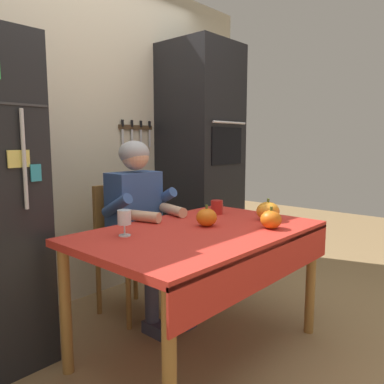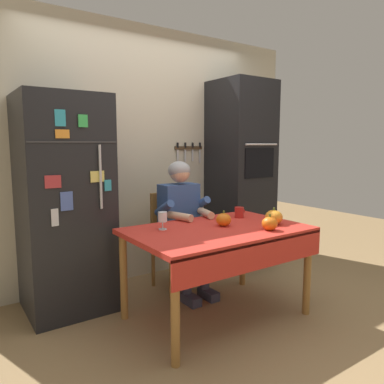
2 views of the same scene
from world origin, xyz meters
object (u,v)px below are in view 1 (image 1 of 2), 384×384
(chair_behind_person, at_px, (124,242))
(coffee_mug, at_px, (217,207))
(wine_glass, at_px, (124,218))
(pumpkin_medium, at_px, (271,219))
(seated_person, at_px, (141,215))
(pumpkin_large, at_px, (268,211))
(wall_oven, at_px, (200,162))
(pumpkin_small, at_px, (207,217))
(dining_table, at_px, (203,244))

(chair_behind_person, height_order, coffee_mug, chair_behind_person)
(coffee_mug, xyz_separation_m, wine_glass, (-0.81, -0.01, 0.05))
(chair_behind_person, height_order, pumpkin_medium, chair_behind_person)
(seated_person, height_order, pumpkin_large, seated_person)
(coffee_mug, relative_size, wine_glass, 0.78)
(chair_behind_person, distance_m, wine_glass, 0.79)
(wine_glass, height_order, pumpkin_large, same)
(wall_oven, distance_m, pumpkin_large, 1.24)
(seated_person, relative_size, pumpkin_medium, 9.74)
(seated_person, xyz_separation_m, pumpkin_large, (0.42, -0.74, 0.06))
(pumpkin_large, distance_m, pumpkin_small, 0.43)
(wall_oven, xyz_separation_m, coffee_mug, (-0.63, -0.69, -0.26))
(wine_glass, distance_m, pumpkin_medium, 0.83)
(pumpkin_large, relative_size, pumpkin_small, 1.13)
(wall_oven, height_order, pumpkin_small, wall_oven)
(seated_person, xyz_separation_m, pumpkin_small, (0.03, -0.56, 0.06))
(wine_glass, bearing_deg, pumpkin_large, -22.89)
(dining_table, bearing_deg, pumpkin_medium, -43.19)
(wall_oven, xyz_separation_m, chair_behind_person, (-1.00, -0.13, -0.54))
(wine_glass, bearing_deg, seated_person, 41.12)
(seated_person, bearing_deg, pumpkin_medium, -74.95)
(wall_oven, distance_m, chair_behind_person, 1.14)
(wall_oven, relative_size, pumpkin_small, 16.32)
(chair_behind_person, bearing_deg, seated_person, -90.00)
(seated_person, distance_m, pumpkin_small, 0.56)
(wall_oven, height_order, seated_person, wall_oven)
(pumpkin_large, xyz_separation_m, pumpkin_small, (-0.39, 0.19, -0.01))
(pumpkin_large, distance_m, pumpkin_medium, 0.23)
(chair_behind_person, relative_size, pumpkin_small, 7.23)
(dining_table, xyz_separation_m, pumpkin_medium, (0.29, -0.27, 0.14))
(wall_oven, bearing_deg, coffee_mug, -132.31)
(dining_table, height_order, chair_behind_person, chair_behind_person)
(wall_oven, height_order, coffee_mug, wall_oven)
(pumpkin_medium, height_order, pumpkin_small, same)
(seated_person, relative_size, pumpkin_large, 8.54)
(dining_table, distance_m, chair_behind_person, 0.81)
(wine_glass, bearing_deg, wall_oven, 26.01)
(pumpkin_large, bearing_deg, wall_oven, 61.37)
(wall_oven, relative_size, coffee_mug, 19.06)
(chair_behind_person, relative_size, pumpkin_medium, 7.28)
(coffee_mug, bearing_deg, dining_table, -151.09)
(wall_oven, relative_size, seated_person, 1.69)
(wall_oven, height_order, pumpkin_large, wall_oven)
(coffee_mug, relative_size, pumpkin_medium, 0.86)
(dining_table, bearing_deg, seated_person, 85.14)
(coffee_mug, relative_size, pumpkin_small, 0.86)
(coffee_mug, height_order, wine_glass, wine_glass)
(pumpkin_medium, bearing_deg, seated_person, 105.05)
(seated_person, relative_size, wine_glass, 8.86)
(wall_oven, bearing_deg, chair_behind_person, -172.58)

